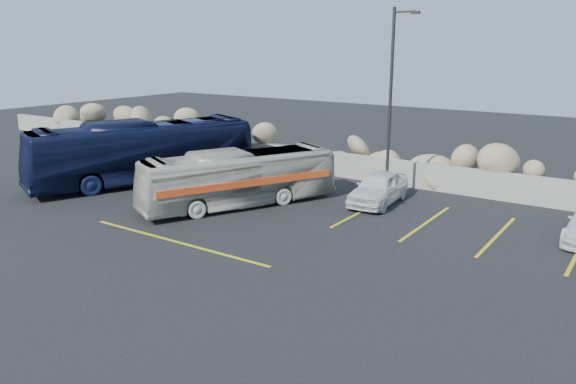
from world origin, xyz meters
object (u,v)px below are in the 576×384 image
Objects in this scene: car_a at (378,188)px; vintage_bus at (239,178)px; tour_coach at (143,152)px; lamppost at (392,99)px.

vintage_bus is at bearing -146.85° from car_a.
tour_coach is at bearing -159.07° from vintage_bus.
car_a is (0.04, -1.01, -3.62)m from lamppost.
lamppost reaches higher than tour_coach.
lamppost is 0.95× the size of vintage_bus.
vintage_bus is 2.13× the size of car_a.
tour_coach is 2.75× the size of car_a.
vintage_bus is at bearing -135.19° from lamppost.
vintage_bus is 6.45m from tour_coach.
tour_coach is (-11.02, -4.01, -2.78)m from lamppost.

